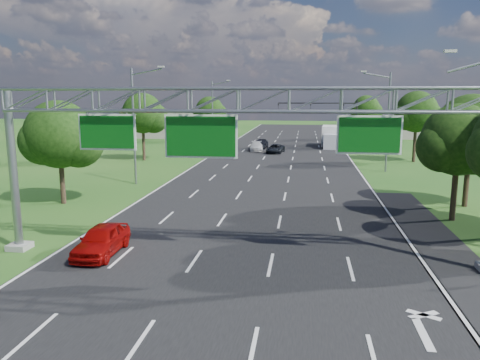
% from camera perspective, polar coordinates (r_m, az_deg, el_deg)
% --- Properties ---
extents(ground, '(220.00, 220.00, 0.00)m').
position_cam_1_polar(ground, '(39.87, 3.12, -0.91)').
color(ground, '#1C4F17').
rests_on(ground, ground).
extents(road, '(18.00, 180.00, 0.02)m').
position_cam_1_polar(road, '(39.87, 3.12, -0.91)').
color(road, black).
rests_on(road, ground).
extents(road_flare, '(3.00, 30.00, 0.02)m').
position_cam_1_polar(road_flare, '(25.22, 23.81, -8.40)').
color(road_flare, black).
rests_on(road_flare, ground).
extents(sign_gantry, '(23.50, 1.00, 9.56)m').
position_cam_1_polar(sign_gantry, '(21.20, 0.06, 8.10)').
color(sign_gantry, gray).
rests_on(sign_gantry, ground).
extents(traffic_signal, '(12.21, 0.24, 7.00)m').
position_cam_1_polar(traffic_signal, '(74.16, 11.31, 8.07)').
color(traffic_signal, black).
rests_on(traffic_signal, ground).
extents(streetlight_l_near, '(2.97, 0.22, 10.16)m').
position_cam_1_polar(streetlight_l_near, '(41.66, -12.61, 7.08)').
color(streetlight_l_near, gray).
rests_on(streetlight_l_near, ground).
extents(streetlight_l_far, '(2.97, 0.22, 10.16)m').
position_cam_1_polar(streetlight_l_far, '(75.43, -3.24, 8.59)').
color(streetlight_l_far, gray).
rests_on(streetlight_l_far, ground).
extents(streetlight_r_mid, '(2.97, 0.22, 10.16)m').
position_cam_1_polar(streetlight_r_mid, '(49.70, 17.40, 7.33)').
color(streetlight_r_mid, gray).
rests_on(streetlight_r_mid, ground).
extents(tree_verge_la, '(5.76, 4.80, 7.40)m').
position_cam_1_polar(tree_verge_la, '(35.57, -21.02, 4.83)').
color(tree_verge_la, '#2D2116').
rests_on(tree_verge_la, ground).
extents(tree_verge_lb, '(5.76, 4.80, 8.06)m').
position_cam_1_polar(tree_verge_lb, '(57.37, -11.71, 7.74)').
color(tree_verge_lb, '#2D2116').
rests_on(tree_verge_lb, ground).
extents(tree_verge_lc, '(5.76, 4.80, 7.62)m').
position_cam_1_polar(tree_verge_lc, '(80.71, -3.68, 8.26)').
color(tree_verge_lc, '#2D2116').
rests_on(tree_verge_lc, ground).
extents(tree_verge_rd, '(5.76, 4.80, 8.28)m').
position_cam_1_polar(tree_verge_rd, '(58.50, 20.78, 7.55)').
color(tree_verge_rd, '#2D2116').
rests_on(tree_verge_rd, ground).
extents(tree_verge_re, '(5.76, 4.80, 7.84)m').
position_cam_1_polar(tree_verge_re, '(87.74, 15.17, 8.23)').
color(tree_verge_re, '#2D2116').
rests_on(tree_verge_re, ground).
extents(building_left, '(14.00, 10.00, 5.00)m').
position_cam_1_polar(building_left, '(90.72, -8.31, 6.82)').
color(building_left, '#A5988B').
rests_on(building_left, ground).
extents(building_right, '(12.00, 9.00, 4.00)m').
position_cam_1_polar(building_right, '(93.51, 20.85, 6.06)').
color(building_right, '#A5988B').
rests_on(building_right, ground).
extents(red_coupe, '(1.83, 4.34, 1.47)m').
position_cam_1_polar(red_coupe, '(24.01, -16.53, -7.02)').
color(red_coupe, '#990907').
rests_on(red_coupe, ground).
extents(car_queue_a, '(2.15, 4.43, 1.24)m').
position_cam_1_polar(car_queue_a, '(66.51, 2.02, 4.11)').
color(car_queue_a, silver).
rests_on(car_queue_a, ground).
extents(car_queue_b, '(2.52, 4.54, 1.20)m').
position_cam_1_polar(car_queue_b, '(64.12, 4.34, 3.84)').
color(car_queue_b, black).
rests_on(car_queue_b, ground).
extents(car_queue_c, '(2.08, 4.42, 1.46)m').
position_cam_1_polar(car_queue_c, '(69.54, 2.60, 4.46)').
color(car_queue_c, black).
rests_on(car_queue_c, ground).
extents(box_truck, '(2.79, 8.45, 3.15)m').
position_cam_1_polar(box_truck, '(72.98, 10.96, 5.17)').
color(box_truck, white).
rests_on(box_truck, ground).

